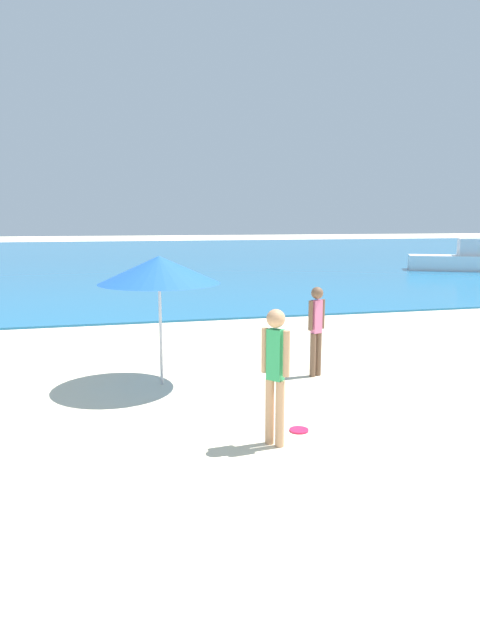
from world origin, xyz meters
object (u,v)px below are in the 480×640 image
at_px(person_standing, 275,369).
at_px(boat_near, 462,260).
at_px(beach_umbrella, 159,270).
at_px(frisbee, 299,430).
at_px(person_distant, 316,326).

bearing_deg(person_standing, boat_near, 99.95).
bearing_deg(beach_umbrella, person_standing, -69.74).
relative_size(person_standing, beach_umbrella, 0.79).
relative_size(person_standing, boat_near, 0.33).
bearing_deg(frisbee, person_distant, 63.55).
distance_m(boat_near, beach_umbrella, 25.29).
bearing_deg(boat_near, person_distant, 75.41).
height_order(frisbee, boat_near, boat_near).
relative_size(person_standing, frisbee, 6.75).
height_order(person_distant, boat_near, boat_near).
distance_m(person_standing, person_distant, 3.29).
distance_m(person_distant, boat_near, 23.42).
bearing_deg(person_standing, frisbee, 88.21).
height_order(person_standing, beach_umbrella, beach_umbrella).
distance_m(person_standing, frisbee, 1.15).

